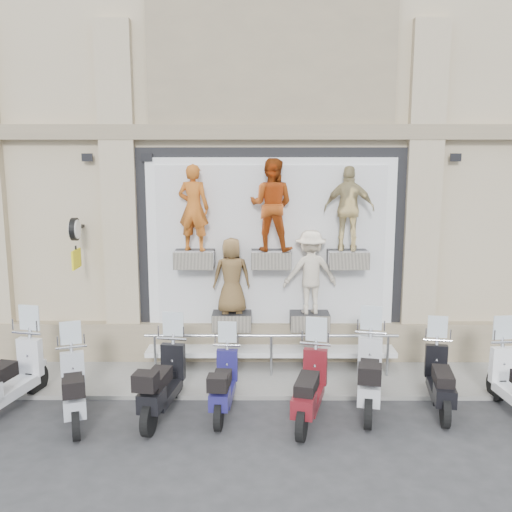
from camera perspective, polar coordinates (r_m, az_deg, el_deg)
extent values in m
plane|color=#2F2F32|center=(9.80, 1.80, -16.65)|extent=(90.00, 90.00, 0.00)
cube|color=gray|center=(11.69, 1.52, -11.83)|extent=(16.00, 2.20, 0.08)
cube|color=black|center=(11.87, 1.48, 0.38)|extent=(5.60, 0.10, 4.30)
cube|color=white|center=(11.81, 1.48, 0.33)|extent=(5.10, 0.06, 3.90)
cube|color=white|center=(11.77, 1.49, 0.29)|extent=(4.70, 0.04, 3.60)
cube|color=white|center=(11.98, 1.48, -9.34)|extent=(5.10, 0.75, 0.10)
cube|color=#28282B|center=(11.59, -6.17, -0.30)|extent=(0.80, 0.50, 0.35)
imported|color=orange|center=(11.45, -6.27, 4.82)|extent=(0.71, 0.54, 1.73)
cube|color=#28282B|center=(11.52, 1.51, -0.30)|extent=(0.80, 0.50, 0.35)
imported|color=#8C370E|center=(11.37, 1.54, 5.13)|extent=(1.04, 0.90, 1.84)
cube|color=#28282B|center=(11.66, 9.15, -0.31)|extent=(0.80, 0.50, 0.35)
imported|color=tan|center=(11.52, 9.29, 4.70)|extent=(1.05, 0.59, 1.69)
cube|color=#28282B|center=(11.84, -2.41, -6.50)|extent=(0.80, 0.50, 0.35)
imported|color=brown|center=(11.60, -2.45, -1.98)|extent=(0.82, 0.59, 1.56)
cube|color=#28282B|center=(11.87, 5.37, -6.49)|extent=(0.80, 0.50, 0.35)
imported|color=#F3E2C5|center=(11.62, 5.46, -1.60)|extent=(1.19, 0.80, 1.71)
cube|color=black|center=(12.11, -17.29, 2.74)|extent=(0.06, 0.56, 0.06)
cylinder|color=black|center=(11.86, -17.68, 2.57)|extent=(0.10, 0.46, 0.46)
cube|color=yellow|center=(11.95, -17.52, -0.28)|extent=(0.04, 0.50, 0.38)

